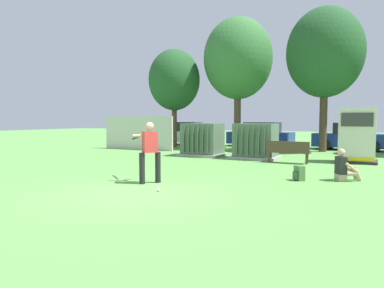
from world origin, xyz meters
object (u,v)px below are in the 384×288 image
at_px(transformer_west, 202,140).
at_px(seated_spectator, 344,168).
at_px(parked_car_right_of_center, 352,137).
at_px(transformer_mid_west, 256,142).
at_px(park_bench, 288,150).
at_px(batter, 149,149).
at_px(generator_enclosure, 357,136).
at_px(backpack, 299,173).
at_px(parked_car_left_of_center, 261,135).
at_px(sports_ball, 158,190).
at_px(parked_car_leftmost, 184,134).

bearing_deg(transformer_west, seated_spectator, -33.65).
xyz_separation_m(seated_spectator, parked_car_right_of_center, (-0.48, 11.62, 0.38)).
distance_m(transformer_mid_west, parked_car_right_of_center, 7.96).
height_order(transformer_west, park_bench, transformer_west).
bearing_deg(park_bench, seated_spectator, -55.25).
distance_m(batter, seated_spectator, 5.77).
relative_size(transformer_west, transformer_mid_west, 1.00).
bearing_deg(batter, generator_enclosure, 58.13).
bearing_deg(generator_enclosure, backpack, -102.78).
height_order(transformer_west, parked_car_left_of_center, same).
distance_m(seated_spectator, backpack, 1.34).
xyz_separation_m(sports_ball, parked_car_left_of_center, (-2.03, 15.64, 0.71)).
relative_size(parked_car_leftmost, parked_car_left_of_center, 1.00).
bearing_deg(backpack, sports_ball, -130.49).
bearing_deg(parked_car_leftmost, transformer_mid_west, -41.78).
height_order(transformer_mid_west, park_bench, transformer_mid_west).
distance_m(park_bench, batter, 6.95).
xyz_separation_m(transformer_mid_west, parked_car_left_of_center, (-1.91, 7.20, -0.04)).
relative_size(generator_enclosure, backpack, 5.23).
height_order(transformer_west, parked_car_leftmost, same).
relative_size(parked_car_left_of_center, parked_car_right_of_center, 0.99).
bearing_deg(parked_car_right_of_center, generator_enclosure, -85.01).
bearing_deg(sports_ball, generator_enclosure, 65.40).
xyz_separation_m(generator_enclosure, parked_car_left_of_center, (-6.14, 6.67, -0.38)).
xyz_separation_m(batter, parked_car_right_of_center, (4.44, 14.59, -0.22)).
distance_m(transformer_west, sports_ball, 8.96).
xyz_separation_m(backpack, parked_car_right_of_center, (0.72, 12.20, 0.54)).
distance_m(generator_enclosure, parked_car_leftmost, 13.22).
bearing_deg(parked_car_leftmost, sports_ball, -63.32).
xyz_separation_m(transformer_west, seated_spectator, (6.87, -4.58, -0.41)).
bearing_deg(parked_car_left_of_center, transformer_west, -96.62).
relative_size(transformer_west, seated_spectator, 2.18).
bearing_deg(backpack, batter, -147.32).
height_order(transformer_west, batter, batter).
relative_size(seated_spectator, backpack, 2.19).
distance_m(transformer_mid_west, sports_ball, 8.47).
bearing_deg(seated_spectator, parked_car_left_of_center, 117.20).
bearing_deg(sports_ball, parked_car_right_of_center, 77.15).
distance_m(backpack, parked_car_right_of_center, 12.23).
xyz_separation_m(generator_enclosure, sports_ball, (-4.11, -8.97, -1.09)).
distance_m(transformer_mid_west, generator_enclosure, 4.28).
xyz_separation_m(transformer_west, park_bench, (4.44, -1.06, -0.25)).
bearing_deg(parked_car_leftmost, generator_enclosure, -27.69).
bearing_deg(parked_car_right_of_center, batter, -106.92).
xyz_separation_m(batter, seated_spectator, (4.91, 2.97, -0.60)).
height_order(batter, backpack, batter).
relative_size(seated_spectator, parked_car_left_of_center, 0.22).
xyz_separation_m(park_bench, sports_ball, (-1.58, -7.40, -0.49)).
bearing_deg(parked_car_left_of_center, backpack, -68.54).
bearing_deg(seated_spectator, batter, -148.85).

